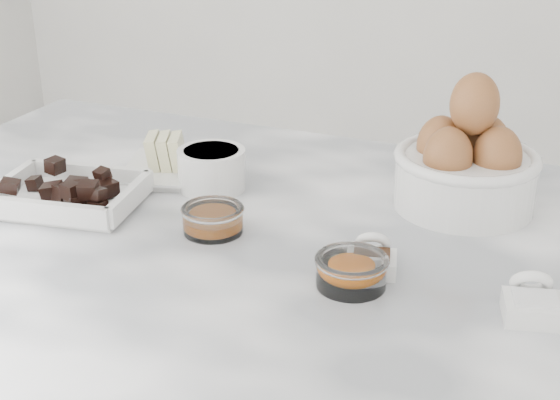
# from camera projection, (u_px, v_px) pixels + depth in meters

# --- Properties ---
(marble_slab) EXTENTS (1.20, 0.80, 0.04)m
(marble_slab) POSITION_uv_depth(u_px,v_px,m) (256.00, 250.00, 0.98)
(marble_slab) COLOR white
(marble_slab) RESTS_ON cabinet
(chocolate_dish) EXTENTS (0.21, 0.18, 0.05)m
(chocolate_dish) POSITION_uv_depth(u_px,v_px,m) (69.00, 191.00, 1.05)
(chocolate_dish) COLOR white
(chocolate_dish) RESTS_ON marble_slab
(butter_plate) EXTENTS (0.19, 0.19, 0.06)m
(butter_plate) POSITION_uv_depth(u_px,v_px,m) (174.00, 162.00, 1.15)
(butter_plate) COLOR white
(butter_plate) RESTS_ON marble_slab
(sugar_ramekin) EXTENTS (0.10, 0.10, 0.06)m
(sugar_ramekin) POSITION_uv_depth(u_px,v_px,m) (212.00, 167.00, 1.10)
(sugar_ramekin) COLOR white
(sugar_ramekin) RESTS_ON marble_slab
(egg_bowl) EXTENTS (0.19, 0.19, 0.18)m
(egg_bowl) POSITION_uv_depth(u_px,v_px,m) (466.00, 165.00, 1.03)
(egg_bowl) COLOR white
(egg_bowl) RESTS_ON marble_slab
(honey_bowl) EXTENTS (0.08, 0.08, 0.03)m
(honey_bowl) POSITION_uv_depth(u_px,v_px,m) (213.00, 219.00, 0.98)
(honey_bowl) COLOR white
(honey_bowl) RESTS_ON marble_slab
(zest_bowl) EXTENTS (0.08, 0.08, 0.04)m
(zest_bowl) POSITION_uv_depth(u_px,v_px,m) (351.00, 270.00, 0.86)
(zest_bowl) COLOR white
(zest_bowl) RESTS_ON marble_slab
(vanilla_spoon) EXTENTS (0.07, 0.08, 0.04)m
(vanilla_spoon) POSITION_uv_depth(u_px,v_px,m) (372.00, 258.00, 0.89)
(vanilla_spoon) COLOR white
(vanilla_spoon) RESTS_ON marble_slab
(salt_spoon) EXTENTS (0.07, 0.09, 0.05)m
(salt_spoon) POSITION_uv_depth(u_px,v_px,m) (533.00, 302.00, 0.80)
(salt_spoon) COLOR white
(salt_spoon) RESTS_ON marble_slab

